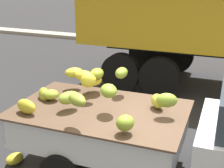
# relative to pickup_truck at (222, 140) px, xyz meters

# --- Properties ---
(curb_strip) EXTENTS (80.00, 0.80, 0.16)m
(curb_strip) POSITION_rel_pickup_truck_xyz_m (-0.89, 9.55, -0.81)
(curb_strip) COLOR gray
(curb_strip) RESTS_ON ground
(pickup_truck) EXTENTS (4.88, 1.90, 1.70)m
(pickup_truck) POSITION_rel_pickup_truck_xyz_m (0.00, 0.00, 0.00)
(pickup_truck) COLOR silver
(pickup_truck) RESTS_ON ground
(fallen_banana_bunch_near_tailgate) EXTENTS (0.32, 0.38, 0.19)m
(fallen_banana_bunch_near_tailgate) POSITION_rel_pickup_truck_xyz_m (-3.29, -0.56, -0.79)
(fallen_banana_bunch_near_tailgate) COLOR gold
(fallen_banana_bunch_near_tailgate) RESTS_ON ground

